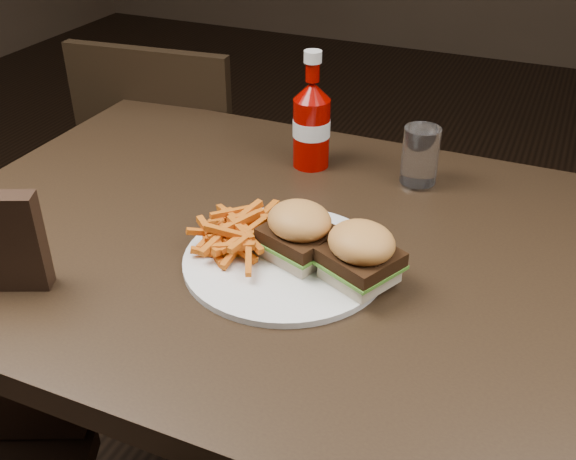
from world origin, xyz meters
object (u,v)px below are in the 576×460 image
at_px(plate, 285,260).
at_px(tumbler, 420,155).
at_px(ketchup_bottle, 311,134).
at_px(dining_table, 307,253).
at_px(chair_far, 194,189).

bearing_deg(plate, tumbler, 70.17).
bearing_deg(ketchup_bottle, dining_table, -69.14).
bearing_deg(tumbler, dining_table, -112.98).
height_order(chair_far, ketchup_bottle, ketchup_bottle).
relative_size(ketchup_bottle, tumbler, 1.34).
relative_size(plate, tumbler, 2.97).
height_order(plate, ketchup_bottle, ketchup_bottle).
distance_m(dining_table, tumbler, 0.28).
xyz_separation_m(dining_table, tumbler, (0.10, 0.25, 0.08)).
bearing_deg(plate, dining_table, 83.08).
distance_m(ketchup_bottle, tumbler, 0.20).
distance_m(chair_far, plate, 0.91).
distance_m(plate, ketchup_bottle, 0.32).
distance_m(chair_far, tumbler, 0.84).
height_order(dining_table, plate, plate).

